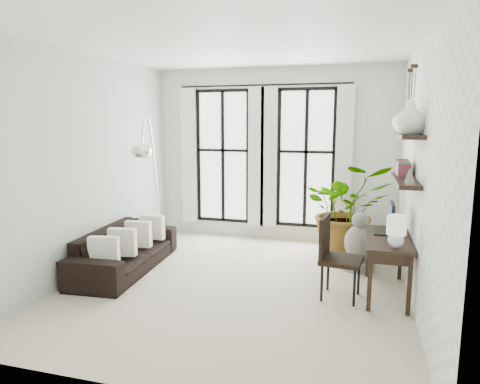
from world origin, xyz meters
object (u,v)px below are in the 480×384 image
at_px(sofa, 125,249).
at_px(desk, 388,242).
at_px(plant, 347,209).
at_px(arc_lamp, 149,148).
at_px(desk_chair, 334,252).
at_px(buddha, 359,246).

distance_m(sofa, desk, 3.77).
relative_size(plant, arc_lamp, 0.67).
relative_size(sofa, desk_chair, 2.07).
bearing_deg(desk_chair, arc_lamp, 170.87).
xyz_separation_m(plant, desk, (0.57, -1.65, -0.06)).
height_order(plant, arc_lamp, arc_lamp).
bearing_deg(arc_lamp, desk_chair, -16.12).
relative_size(desk_chair, arc_lamp, 0.45).
bearing_deg(buddha, plant, 107.46).
relative_size(sofa, buddha, 2.44).
bearing_deg(arc_lamp, plant, 18.00).
height_order(desk, arc_lamp, arc_lamp).
distance_m(sofa, arc_lamp, 1.63).
distance_m(sofa, desk_chair, 3.11).
bearing_deg(sofa, desk, -93.50).
bearing_deg(sofa, buddha, -77.99).
relative_size(desk, arc_lamp, 0.55).
height_order(sofa, desk_chair, desk_chair).
distance_m(sofa, plant, 3.62).
relative_size(desk, desk_chair, 1.23).
distance_m(desk, desk_chair, 0.70).
bearing_deg(arc_lamp, sofa, -98.69).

